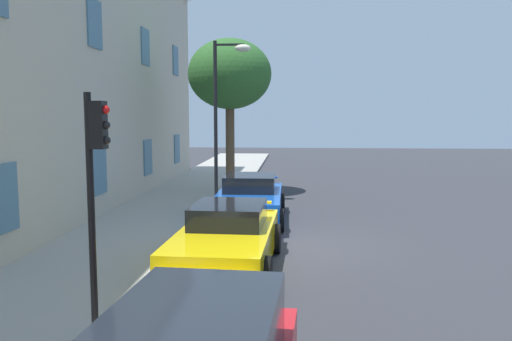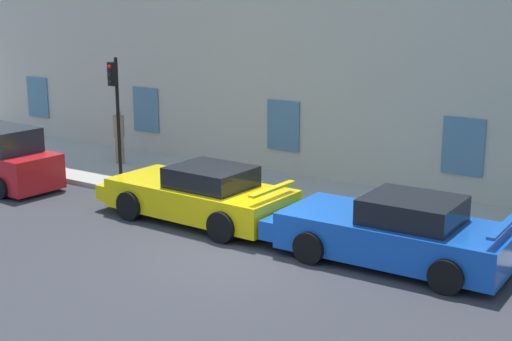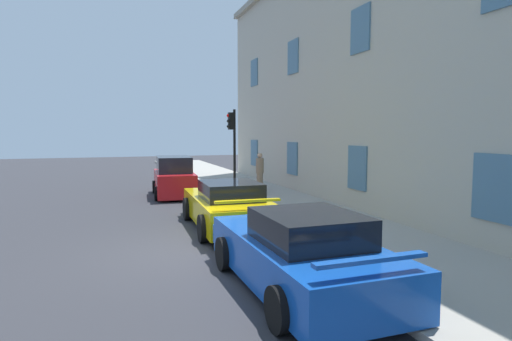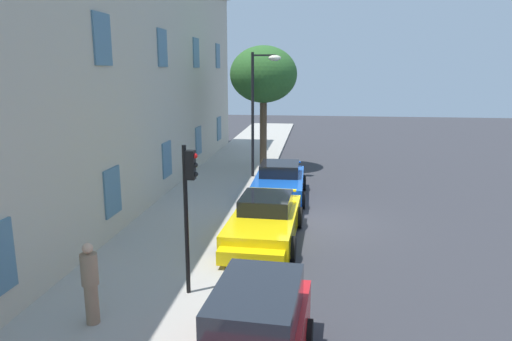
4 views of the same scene
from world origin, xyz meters
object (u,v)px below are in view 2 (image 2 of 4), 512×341
Objects in this scene: sportscar_red_lead at (195,195)px; sportscar_yellow_flank at (388,232)px; pedestrian_admiring at (119,135)px; hatchback_parked at (1,160)px; traffic_light at (115,98)px.

sportscar_yellow_flank is (5.12, -0.06, 0.00)m from sportscar_red_lead.
pedestrian_admiring reaches higher than sportscar_yellow_flank.
sportscar_red_lead is 5.12m from sportscar_yellow_flank.
hatchback_parked is 1.07× the size of traffic_light.
pedestrian_admiring is at bearing 133.05° from traffic_light.
traffic_light is (-8.97, 1.36, 1.94)m from sportscar_yellow_flank.
sportscar_red_lead is at bearing -18.62° from traffic_light.
traffic_light is at bearing 34.65° from hatchback_parked.
traffic_light reaches higher than sportscar_red_lead.
traffic_light is 2.77m from pedestrian_admiring.
pedestrian_admiring reaches higher than hatchback_parked.
traffic_light is at bearing 171.38° from sportscar_yellow_flank.
traffic_light reaches higher than sportscar_yellow_flank.
pedestrian_admiring is (-1.58, 1.69, -1.52)m from traffic_light.
hatchback_parked is 2.16× the size of pedestrian_admiring.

